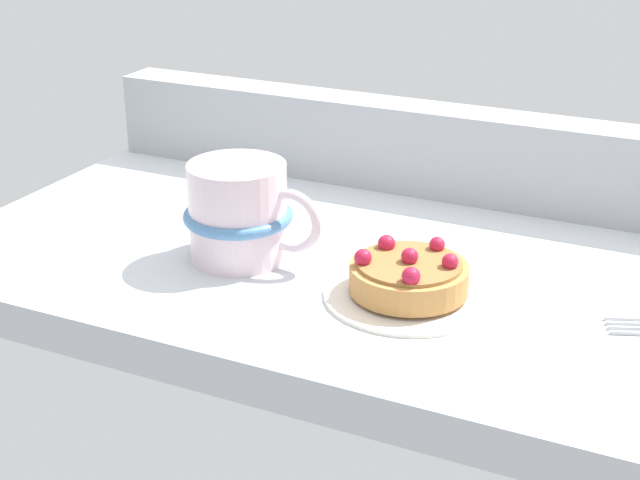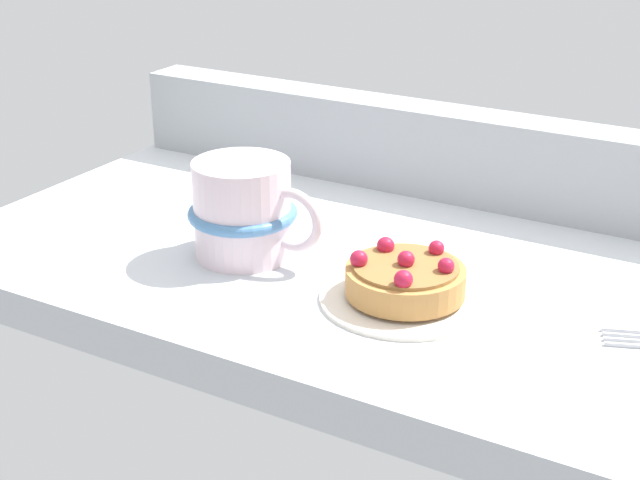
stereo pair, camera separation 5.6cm
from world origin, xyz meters
The scene contains 5 objects.
ground_plane centered at (0.00, 0.00, -1.74)cm, with size 80.96×41.32×3.48cm, color silver.
window_rail_back centered at (0.00, 18.09, 4.50)cm, with size 79.34×5.14×9.01cm, color #9EA3A8.
dessert_plate centered at (3.28, -6.03, 0.31)cm, with size 13.67×13.67×0.67cm.
raspberry_tart centered at (3.26, -6.03, 2.00)cm, with size 9.60×9.60×3.67cm.
coffee_mug centered at (-12.71, -5.02, 4.29)cm, with size 12.79×9.62×8.67cm.
Camera 1 is at (25.43, -69.71, 34.10)cm, focal length 52.26 mm.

